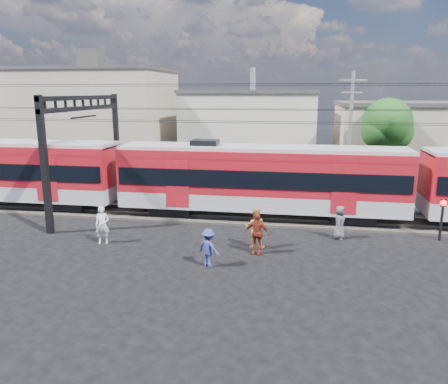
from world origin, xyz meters
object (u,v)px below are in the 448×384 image
Objects in this scene: pedestrian_a at (102,225)px; pedestrian_c at (209,248)px; commuter_train at (264,178)px; crossing_signal at (442,212)px.

pedestrian_c is (5.60, -1.98, -0.10)m from pedestrian_a.
commuter_train is at bearing -74.02° from pedestrian_c.
pedestrian_a is (-7.30, -5.51, -1.48)m from commuter_train.
crossing_signal is at bearing -4.42° from pedestrian_a.
commuter_train is 23.95× the size of crossing_signal.
crossing_signal is at bearing -15.19° from commuter_train.
commuter_train is 9.22m from crossing_signal.
crossing_signal reaches higher than pedestrian_a.
pedestrian_a reaches higher than pedestrian_c.
crossing_signal is (8.85, -2.40, -0.94)m from commuter_train.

